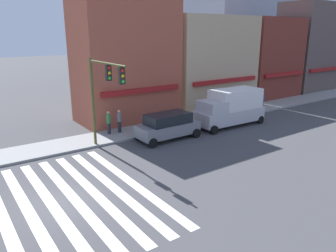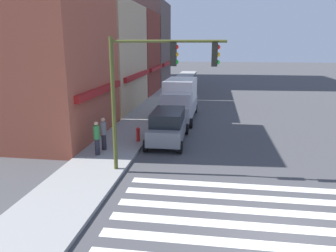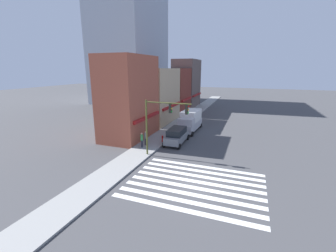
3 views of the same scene
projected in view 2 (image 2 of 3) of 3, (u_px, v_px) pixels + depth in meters
name	position (u px, v px, depth m)	size (l,w,h in m)	color
ground_plane	(276.00, 237.00, 10.01)	(200.00, 200.00, 0.00)	#424244
sidewalk_left	(46.00, 217.00, 11.04)	(120.00, 3.00, 0.15)	gray
crosswalk_stripes	(276.00, 237.00, 10.01)	(7.68, 10.80, 0.01)	silver
storefront_row	(122.00, 50.00, 33.22)	(36.39, 5.30, 11.27)	#9E4C38
traffic_signal	(153.00, 77.00, 13.80)	(0.32, 4.90, 6.04)	#474C1E
suv_grey	(168.00, 125.00, 19.39)	(4.73, 2.12, 1.94)	slate
box_truck_silver	(180.00, 99.00, 25.39)	(6.26, 2.42, 3.04)	#B7B7BC
pedestrian_grey_coat	(104.00, 133.00, 17.57)	(0.32, 0.32, 1.77)	#23232D
pedestrian_green_top	(97.00, 138.00, 16.76)	(0.32, 0.32, 1.77)	#23232D
pedestrian_blue_shirt	(168.00, 93.00, 31.84)	(0.32, 0.32, 1.77)	#23232D
fire_hydrant	(138.00, 134.00, 19.21)	(0.24, 0.24, 0.84)	red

